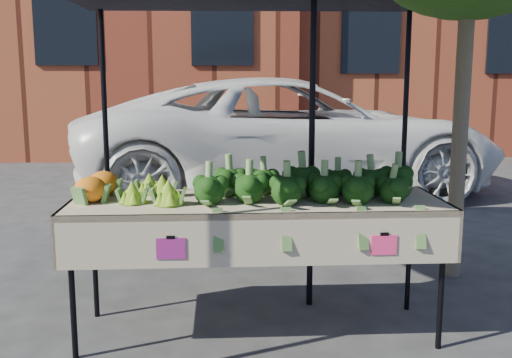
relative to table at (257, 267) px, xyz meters
The scene contains 7 objects.
ground 0.47m from the table, 43.76° to the left, with size 90.00×90.00×0.00m, color #2A2A2C.
table is the anchor object (origin of this frame).
canopy 1.07m from the table, 84.07° to the left, with size 3.16×3.16×2.74m, color black, non-canonical shape.
broccoli_heap 0.67m from the table, ahead, with size 1.47×0.57×0.26m, color black.
romanesco_cluster 0.86m from the table, behind, with size 0.43×0.57×0.20m, color #8AAD25.
cauliflower_pair 1.17m from the table, behind, with size 0.23×0.43×0.18m, color orange.
street_tree 2.48m from the table, 32.65° to the left, with size 1.90×1.90×3.74m, color #1E4C14, non-canonical shape.
Camera 1 is at (-0.21, -3.84, 1.68)m, focal length 41.79 mm.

